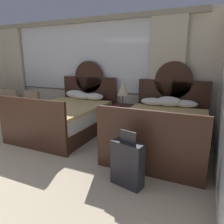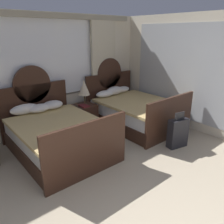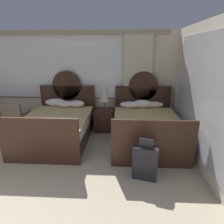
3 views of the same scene
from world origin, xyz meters
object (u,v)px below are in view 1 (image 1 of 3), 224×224
object	(u,v)px
armchair_by_window_left	(37,105)
armchair_by_window_centre	(17,102)
armchair_by_window_right	(4,101)
suitcase_on_floor	(127,164)
bed_near_window	(68,116)
nightstand_between_beds	(122,118)
bed_near_mirror	(162,129)
table_lamp_on_nightstand	(123,88)
book_on_nightstand	(118,106)

from	to	relation	value
armchair_by_window_left	armchair_by_window_centre	xyz separation A→B (m)	(-0.77, 0.00, 0.00)
armchair_by_window_centre	armchair_by_window_right	bearing A→B (deg)	179.89
armchair_by_window_right	suitcase_on_floor	bearing A→B (deg)	-21.55
armchair_by_window_left	suitcase_on_floor	distance (m)	3.75
bed_near_window	suitcase_on_floor	bearing A→B (deg)	-35.66
nightstand_between_beds	bed_near_mirror	bearing A→B (deg)	-31.51
armchair_by_window_centre	table_lamp_on_nightstand	bearing A→B (deg)	5.00
book_on_nightstand	armchair_by_window_left	xyz separation A→B (m)	(-2.31, -0.19, -0.14)
bed_near_window	armchair_by_window_right	distance (m)	2.62
nightstand_between_beds	book_on_nightstand	xyz separation A→B (m)	(-0.06, -0.10, 0.31)
nightstand_between_beds	armchair_by_window_right	bearing A→B (deg)	-175.49
bed_near_mirror	armchair_by_window_left	bearing A→B (deg)	173.80
nightstand_between_beds	book_on_nightstand	bearing A→B (deg)	-119.74
bed_near_mirror	armchair_by_window_right	xyz separation A→B (m)	(-4.77, 0.38, 0.09)
armchair_by_window_centre	bed_near_mirror	bearing A→B (deg)	-5.08
nightstand_between_beds	armchair_by_window_left	xyz separation A→B (m)	(-2.37, -0.29, 0.17)
bed_near_window	book_on_nightstand	distance (m)	1.20
bed_near_window	nightstand_between_beds	world-z (taller)	bed_near_window
bed_near_window	nightstand_between_beds	bearing A→B (deg)	31.44
bed_near_mirror	armchair_by_window_centre	size ratio (longest dim) A/B	2.50
table_lamp_on_nightstand	armchair_by_window_left	bearing A→B (deg)	-173.38
bed_near_window	book_on_nightstand	xyz separation A→B (m)	(1.03, 0.56, 0.23)
bed_near_window	armchair_by_window_left	size ratio (longest dim) A/B	2.50
nightstand_between_beds	armchair_by_window_right	size ratio (longest dim) A/B	0.69
table_lamp_on_nightstand	armchair_by_window_centre	bearing A→B (deg)	-175.00
armchair_by_window_left	armchair_by_window_right	xyz separation A→B (m)	(-1.32, 0.00, 0.00)
bed_near_mirror	book_on_nightstand	size ratio (longest dim) A/B	8.28
nightstand_between_beds	armchair_by_window_left	world-z (taller)	armchair_by_window_left
table_lamp_on_nightstand	suitcase_on_floor	world-z (taller)	table_lamp_on_nightstand
book_on_nightstand	suitcase_on_floor	xyz separation A→B (m)	(0.98, -2.00, -0.30)
book_on_nightstand	suitcase_on_floor	size ratio (longest dim) A/B	0.34
nightstand_between_beds	suitcase_on_floor	size ratio (longest dim) A/B	0.78
bed_near_window	suitcase_on_floor	xyz separation A→B (m)	(2.01, -1.44, -0.06)
book_on_nightstand	bed_near_window	bearing A→B (deg)	-151.39
armchair_by_window_left	book_on_nightstand	bearing A→B (deg)	4.65
armchair_by_window_left	bed_near_mirror	bearing A→B (deg)	-6.20
bed_near_window	armchair_by_window_right	xyz separation A→B (m)	(-2.59, 0.38, 0.09)
armchair_by_window_centre	book_on_nightstand	bearing A→B (deg)	3.48
bed_near_mirror	book_on_nightstand	bearing A→B (deg)	153.88
nightstand_between_beds	armchair_by_window_left	size ratio (longest dim) A/B	0.69
bed_near_mirror	armchair_by_window_centre	world-z (taller)	bed_near_mirror
suitcase_on_floor	table_lamp_on_nightstand	bearing A→B (deg)	113.21
book_on_nightstand	armchair_by_window_centre	bearing A→B (deg)	-176.52
bed_near_window	armchair_by_window_left	bearing A→B (deg)	163.61
book_on_nightstand	armchair_by_window_centre	size ratio (longest dim) A/B	0.30
nightstand_between_beds	armchair_by_window_right	xyz separation A→B (m)	(-3.68, -0.29, 0.17)
bed_near_window	armchair_by_window_centre	world-z (taller)	bed_near_window
bed_near_mirror	suitcase_on_floor	distance (m)	1.45
suitcase_on_floor	book_on_nightstand	bearing A→B (deg)	115.97
nightstand_between_beds	armchair_by_window_centre	xyz separation A→B (m)	(-3.14, -0.29, 0.17)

